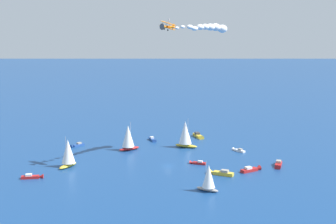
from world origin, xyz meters
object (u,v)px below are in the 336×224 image
at_px(sailboat_far_port, 128,137).
at_px(motorboat_trailing, 77,145).
at_px(motorboat_outer_ring_a, 153,140).
at_px(motorboat_outer_ring_d, 252,169).
at_px(motorboat_mid_cluster, 197,163).
at_px(sailboat_outer_ring_c, 68,153).
at_px(wingwalker_lead, 169,21).
at_px(biplane_lead, 168,26).
at_px(motorboat_inshore, 278,165).
at_px(motorboat_far_stbd, 33,177).
at_px(motorboat_ahead, 199,136).
at_px(sailboat_near_centre, 208,178).
at_px(sailboat_offshore, 185,134).
at_px(motorboat_outer_ring_b, 220,173).
at_px(motorboat_outer_ring_e, 238,150).

bearing_deg(sailboat_far_port, motorboat_trailing, -27.58).
xyz_separation_m(motorboat_outer_ring_a, motorboat_outer_ring_d, (-28.23, 54.92, 0.09)).
xyz_separation_m(motorboat_mid_cluster, sailboat_outer_ring_c, (49.49, -6.26, 5.03)).
distance_m(motorboat_outer_ring_a, wingwalker_lead, 69.64).
distance_m(motorboat_trailing, biplane_lead, 74.00).
height_order(motorboat_inshore, wingwalker_lead, wingwalker_lead).
relative_size(motorboat_far_stbd, motorboat_ahead, 0.75).
xyz_separation_m(sailboat_near_centre, motorboat_outer_ring_d, (-22.05, -17.41, -3.84)).
distance_m(sailboat_near_centre, wingwalker_lead, 58.99).
bearing_deg(motorboat_outer_ring_d, sailboat_far_port, -43.40).
bearing_deg(motorboat_ahead, sailboat_far_port, 25.59).
bearing_deg(sailboat_far_port, motorboat_inshore, 146.30).
height_order(motorboat_outer_ring_a, sailboat_outer_ring_c, sailboat_outer_ring_c).
bearing_deg(sailboat_outer_ring_c, sailboat_far_port, -141.29).
distance_m(sailboat_offshore, motorboat_outer_ring_b, 41.97).
distance_m(motorboat_ahead, motorboat_outer_ring_d, 57.34).
height_order(sailboat_far_port, sailboat_offshore, sailboat_offshore).
relative_size(sailboat_near_centre, motorboat_outer_ring_e, 1.55).
relative_size(sailboat_far_port, motorboat_outer_ring_d, 1.44).
bearing_deg(motorboat_outer_ring_e, sailboat_far_port, -13.66).
xyz_separation_m(sailboat_offshore, wingwalker_lead, (13.37, 27.84, 49.10)).
bearing_deg(motorboat_inshore, sailboat_outer_ring_c, -11.18).
height_order(motorboat_outer_ring_a, biplane_lead, biplane_lead).
bearing_deg(motorboat_inshore, sailboat_offshore, -52.16).
distance_m(motorboat_inshore, sailboat_outer_ring_c, 81.04).
relative_size(motorboat_inshore, motorboat_outer_ring_e, 1.35).
bearing_deg(sailboat_far_port, motorboat_outer_ring_d, 136.60).
bearing_deg(sailboat_outer_ring_c, motorboat_far_stbd, 44.54).
xyz_separation_m(motorboat_trailing, motorboat_ahead, (-59.36, -5.99, 0.24)).
bearing_deg(motorboat_outer_ring_d, wingwalker_lead, -21.99).
xyz_separation_m(motorboat_inshore, sailboat_outer_ring_c, (79.36, -15.69, 4.85)).
bearing_deg(motorboat_outer_ring_a, motorboat_inshore, 128.19).
bearing_deg(motorboat_ahead, motorboat_outer_ring_b, 82.05).
bearing_deg(motorboat_far_stbd, motorboat_ahead, -146.16).
distance_m(motorboat_inshore, motorboat_ahead, 56.35).
distance_m(motorboat_trailing, motorboat_outer_ring_d, 82.04).
height_order(motorboat_trailing, sailboat_outer_ring_c, sailboat_outer_ring_c).
bearing_deg(sailboat_offshore, motorboat_trailing, -13.41).
relative_size(motorboat_inshore, sailboat_outer_ring_c, 0.71).
xyz_separation_m(motorboat_ahead, motorboat_outer_ring_e, (-9.89, 29.08, -0.28)).
xyz_separation_m(motorboat_outer_ring_d, motorboat_outer_ring_e, (-5.12, -28.07, -0.17)).
bearing_deg(motorboat_outer_ring_e, wingwalker_lead, 25.34).
distance_m(sailboat_outer_ring_c, motorboat_outer_ring_e, 72.93).
bearing_deg(motorboat_mid_cluster, sailboat_offshore, -93.72).
bearing_deg(sailboat_outer_ring_c, motorboat_outer_ring_b, 158.78).
height_order(motorboat_outer_ring_e, biplane_lead, biplane_lead).
height_order(sailboat_near_centre, motorboat_trailing, sailboat_near_centre).
bearing_deg(wingwalker_lead, motorboat_outer_ring_e, -154.66).
bearing_deg(motorboat_outer_ring_d, sailboat_near_centre, 38.29).
bearing_deg(motorboat_outer_ring_d, motorboat_outer_ring_a, -62.80).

